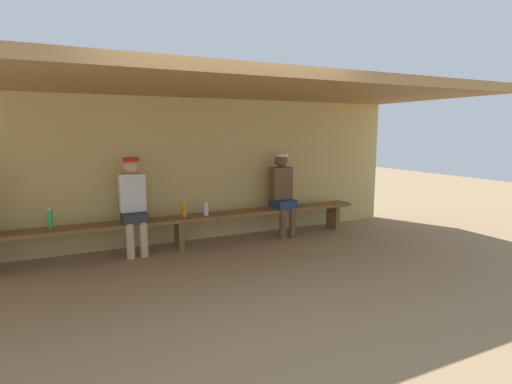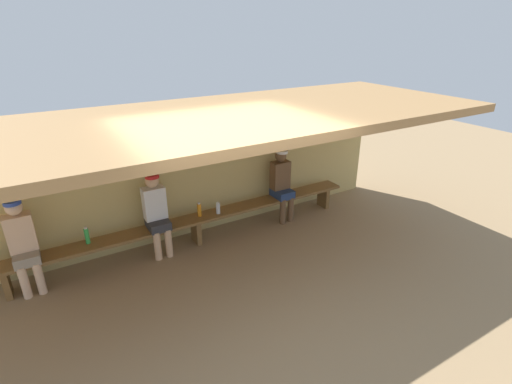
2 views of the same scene
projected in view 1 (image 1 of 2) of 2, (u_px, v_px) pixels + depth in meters
The scene contains 9 objects.
ground_plane at pixel (216, 284), 4.46m from camera, with size 24.00×24.00×0.00m, color #937754.
back_wall at pixel (170, 171), 6.07m from camera, with size 8.00×0.20×2.20m, color tan.
dugout_roof at pixel (193, 84), 4.74m from camera, with size 8.00×2.80×0.12m, color #9E7547.
bench at pixel (179, 222), 5.78m from camera, with size 6.00×0.36×0.46m.
player_leftmost at pixel (133, 201), 5.46m from camera, with size 0.34×0.42×1.34m.
player_rightmost at pixel (282, 190), 6.47m from camera, with size 0.34×0.42×1.34m.
water_bottle_green at pixel (50, 219), 5.08m from camera, with size 0.06×0.06×0.27m.
water_bottle_blue at pixel (206, 209), 5.89m from camera, with size 0.07×0.07×0.20m.
water_bottle_orange at pixel (184, 209), 5.81m from camera, with size 0.07×0.07×0.25m.
Camera 1 is at (-1.44, -4.02, 1.71)m, focal length 27.87 mm.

